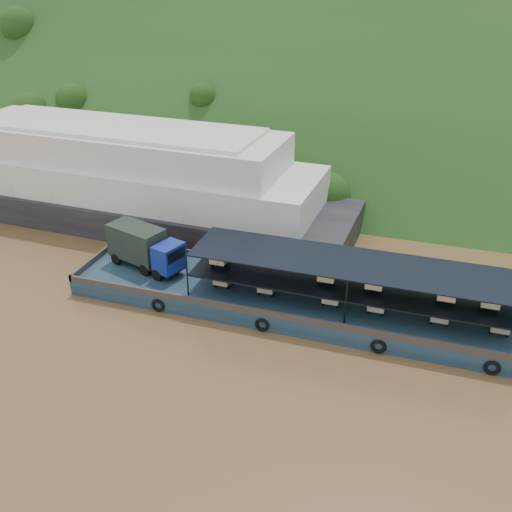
% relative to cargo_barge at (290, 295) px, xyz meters
% --- Properties ---
extents(ground, '(160.00, 160.00, 0.00)m').
position_rel_cargo_barge_xyz_m(ground, '(-1.05, -1.71, -1.12)').
color(ground, brown).
rests_on(ground, ground).
extents(hillside, '(140.00, 39.60, 39.60)m').
position_rel_cargo_barge_xyz_m(hillside, '(-1.05, 34.29, -1.12)').
color(hillside, '#163714').
rests_on(hillside, ground).
extents(cargo_barge, '(35.00, 7.18, 4.54)m').
position_rel_cargo_barge_xyz_m(cargo_barge, '(0.00, 0.00, 0.00)').
color(cargo_barge, '#122840').
rests_on(cargo_barge, ground).
extents(passenger_ferry, '(46.25, 13.02, 9.29)m').
position_rel_cargo_barge_xyz_m(passenger_ferry, '(-20.09, 11.31, 2.91)').
color(passenger_ferry, black).
rests_on(passenger_ferry, ground).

